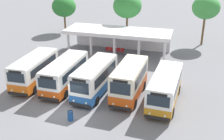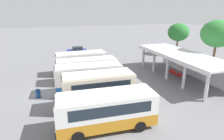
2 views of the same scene
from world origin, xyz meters
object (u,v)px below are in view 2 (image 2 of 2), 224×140
(parked_car_flank, at_px, (77,50))
(waiting_chair_second_from_end, at_px, (172,72))
(city_bus_fourth_amber, at_px, (98,89))
(litter_bin_apron, at_px, (38,93))
(waiting_chair_middle_seat, at_px, (175,73))
(city_bus_fifth_blue, at_px, (106,109))
(waiting_chair_end_by_column, at_px, (170,71))
(waiting_chair_fourth_seat, at_px, (178,74))
(city_bus_middle_cream, at_px, (89,77))
(city_bus_nearest_orange, at_px, (81,62))
(waiting_chair_fifth_seat, at_px, (180,76))
(city_bus_second_in_row, at_px, (87,69))

(parked_car_flank, xyz_separation_m, waiting_chair_second_from_end, (17.76, 10.93, -0.30))
(city_bus_fourth_amber, distance_m, litter_bin_apron, 7.05)
(city_bus_fourth_amber, bearing_deg, waiting_chair_middle_seat, 111.92)
(city_bus_fourth_amber, xyz_separation_m, litter_bin_apron, (-3.97, -5.66, -1.42))
(city_bus_fifth_blue, xyz_separation_m, waiting_chair_end_by_column, (-9.55, 12.51, -1.15))
(waiting_chair_fourth_seat, bearing_deg, city_bus_middle_cream, -86.46)
(city_bus_nearest_orange, xyz_separation_m, city_bus_middle_cream, (7.11, -0.28, 0.06))
(city_bus_fifth_blue, height_order, waiting_chair_fifth_seat, city_bus_fifth_blue)
(city_bus_nearest_orange, height_order, city_bus_second_in_row, city_bus_nearest_orange)
(city_bus_middle_cream, bearing_deg, city_bus_nearest_orange, 177.73)
(waiting_chair_second_from_end, relative_size, waiting_chair_middle_seat, 1.00)
(city_bus_fifth_blue, relative_size, parked_car_flank, 1.86)
(city_bus_fifth_blue, height_order, waiting_chair_fourth_seat, city_bus_fifth_blue)
(city_bus_nearest_orange, relative_size, waiting_chair_fourth_seat, 8.50)
(waiting_chair_fifth_seat, relative_size, litter_bin_apron, 0.96)
(waiting_chair_middle_seat, distance_m, litter_bin_apron, 17.81)
(city_bus_middle_cream, distance_m, parked_car_flank, 19.71)
(waiting_chair_middle_seat, bearing_deg, waiting_chair_second_from_end, 179.56)
(city_bus_fourth_amber, relative_size, litter_bin_apron, 7.57)
(waiting_chair_end_by_column, distance_m, waiting_chair_middle_seat, 1.12)
(city_bus_second_in_row, distance_m, waiting_chair_end_by_column, 12.09)
(city_bus_middle_cream, height_order, waiting_chair_fourth_seat, city_bus_middle_cream)
(waiting_chair_end_by_column, xyz_separation_m, waiting_chair_middle_seat, (1.11, -0.10, 0.00))
(city_bus_second_in_row, distance_m, waiting_chair_fourth_seat, 12.37)
(city_bus_nearest_orange, height_order, waiting_chair_end_by_column, city_bus_nearest_orange)
(city_bus_second_in_row, relative_size, waiting_chair_fifth_seat, 9.08)
(city_bus_fourth_amber, relative_size, waiting_chair_end_by_column, 7.92)
(waiting_chair_middle_seat, xyz_separation_m, litter_bin_apron, (0.92, -17.79, -0.07))
(city_bus_middle_cream, bearing_deg, litter_bin_apron, -94.26)
(city_bus_fifth_blue, bearing_deg, city_bus_nearest_orange, 178.51)
(city_bus_fifth_blue, distance_m, waiting_chair_second_from_end, 15.37)
(parked_car_flank, distance_m, litter_bin_apron, 20.42)
(city_bus_nearest_orange, distance_m, city_bus_middle_cream, 7.12)
(city_bus_nearest_orange, height_order, litter_bin_apron, city_bus_nearest_orange)
(city_bus_second_in_row, relative_size, waiting_chair_end_by_column, 9.08)
(waiting_chair_middle_seat, xyz_separation_m, waiting_chair_fourth_seat, (0.56, 0.11, 0.00))
(waiting_chair_middle_seat, height_order, waiting_chair_fifth_seat, same)
(waiting_chair_middle_seat, bearing_deg, waiting_chair_fourth_seat, 11.38)
(city_bus_nearest_orange, relative_size, city_bus_second_in_row, 0.94)
(waiting_chair_fourth_seat, bearing_deg, city_bus_second_in_row, -103.09)
(city_bus_middle_cream, xyz_separation_m, city_bus_fifth_blue, (7.12, -0.09, -0.12))
(city_bus_fourth_amber, xyz_separation_m, waiting_chair_end_by_column, (-6.00, 12.24, -1.35))
(city_bus_nearest_orange, xyz_separation_m, waiting_chair_fourth_seat, (6.35, 12.15, -1.21))
(city_bus_fourth_amber, xyz_separation_m, waiting_chair_fifth_seat, (-3.77, 12.23, -1.35))
(waiting_chair_end_by_column, distance_m, waiting_chair_second_from_end, 0.56)
(waiting_chair_end_by_column, bearing_deg, waiting_chair_fifth_seat, -0.05)
(parked_car_flank, bearing_deg, waiting_chair_end_by_column, 32.67)
(waiting_chair_end_by_column, relative_size, litter_bin_apron, 0.96)
(parked_car_flank, height_order, waiting_chair_middle_seat, parked_car_flank)
(city_bus_fourth_amber, bearing_deg, waiting_chair_fourth_seat, 109.46)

